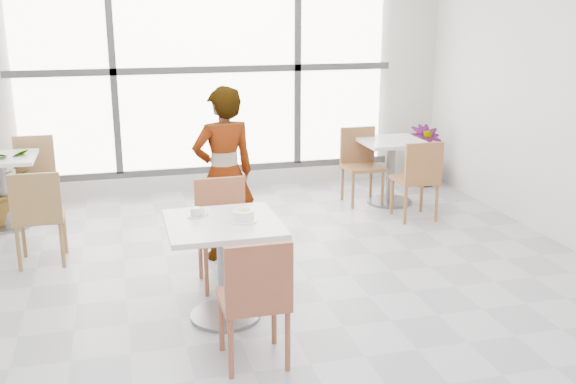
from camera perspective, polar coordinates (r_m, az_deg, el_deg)
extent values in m
plane|color=#9E9EA5|center=(5.15, -0.87, -9.88)|extent=(7.00, 7.00, 0.00)
plane|color=silver|center=(8.12, -6.98, 10.51)|extent=(6.00, 0.00, 6.00)
cube|color=white|center=(8.06, -6.92, 10.47)|extent=(4.40, 0.04, 2.40)
cube|color=#3F3F42|center=(8.03, -6.89, 10.45)|extent=(4.60, 0.05, 0.08)
cube|color=#3F3F42|center=(7.95, -14.88, 10.00)|extent=(0.08, 0.05, 2.40)
cube|color=#3F3F42|center=(8.25, 0.82, 10.70)|extent=(0.08, 0.05, 2.40)
cube|color=#3F3F42|center=(8.23, -6.61, 1.96)|extent=(4.60, 0.05, 0.08)
cube|color=silver|center=(4.73, -5.64, -2.78)|extent=(0.80, 0.80, 0.04)
cylinder|color=slate|center=(4.86, -5.52, -6.97)|extent=(0.10, 0.10, 0.71)
cylinder|color=slate|center=(5.00, -5.41, -10.56)|extent=(0.52, 0.52, 0.03)
cube|color=#9C533A|center=(4.26, -3.04, -9.25)|extent=(0.42, 0.42, 0.04)
cube|color=#9C533A|center=(3.99, -2.52, -7.38)|extent=(0.42, 0.04, 0.42)
cylinder|color=#9C533A|center=(4.55, -1.21, -10.66)|extent=(0.04, 0.04, 0.41)
cylinder|color=#9C533A|center=(4.24, -0.04, -12.76)|extent=(0.04, 0.04, 0.41)
cylinder|color=#9C533A|center=(4.49, -5.77, -11.13)|extent=(0.04, 0.04, 0.41)
cylinder|color=#9C533A|center=(4.17, -4.96, -13.32)|extent=(0.04, 0.04, 0.41)
cube|color=#A25E3B|center=(5.39, -5.50, -3.79)|extent=(0.42, 0.42, 0.04)
cube|color=#A25E3B|center=(5.50, -5.89, -0.88)|extent=(0.42, 0.04, 0.42)
cylinder|color=#A25E3B|center=(5.28, -7.06, -6.87)|extent=(0.04, 0.04, 0.41)
cylinder|color=#A25E3B|center=(5.62, -7.57, -5.50)|extent=(0.04, 0.04, 0.41)
cylinder|color=#A25E3B|center=(5.34, -3.20, -6.53)|extent=(0.04, 0.04, 0.41)
cylinder|color=#A25E3B|center=(5.67, -3.94, -5.19)|extent=(0.04, 0.04, 0.41)
cylinder|color=white|center=(4.71, -3.90, -2.47)|extent=(0.21, 0.21, 0.01)
cylinder|color=white|center=(4.70, -3.91, -1.99)|extent=(0.16, 0.16, 0.07)
torus|color=white|center=(4.69, -3.92, -1.63)|extent=(0.16, 0.16, 0.01)
cylinder|color=beige|center=(4.70, -3.91, -2.01)|extent=(0.14, 0.14, 0.05)
cylinder|color=#F6E19E|center=(4.69, -3.89, -1.63)|extent=(0.03, 0.03, 0.02)
cylinder|color=beige|center=(4.71, -3.97, -1.57)|extent=(0.03, 0.03, 0.01)
cylinder|color=#F0E49B|center=(4.67, -4.02, -1.70)|extent=(0.03, 0.03, 0.02)
cylinder|color=beige|center=(4.69, -3.90, -1.66)|extent=(0.03, 0.03, 0.01)
cylinder|color=#F3E39C|center=(4.70, -4.06, -1.55)|extent=(0.03, 0.03, 0.01)
cylinder|color=#F5E49E|center=(4.68, -3.68, -1.60)|extent=(0.03, 0.03, 0.01)
cylinder|color=#F1E79B|center=(4.69, -3.56, -1.59)|extent=(0.03, 0.03, 0.02)
cylinder|color=#F5EF9E|center=(4.69, -4.12, -1.55)|extent=(0.03, 0.03, 0.02)
cylinder|color=beige|center=(4.70, -4.05, -1.64)|extent=(0.03, 0.03, 0.02)
cylinder|color=beige|center=(4.71, -3.44, -1.48)|extent=(0.03, 0.03, 0.02)
cylinder|color=beige|center=(4.71, -3.91, -1.45)|extent=(0.03, 0.03, 0.02)
cylinder|color=beige|center=(4.70, -3.59, -1.52)|extent=(0.03, 0.03, 0.01)
cylinder|color=#F3E29D|center=(4.69, -4.10, -1.62)|extent=(0.03, 0.03, 0.02)
cylinder|color=silver|center=(4.85, -7.95, -2.08)|extent=(0.13, 0.13, 0.01)
cylinder|color=silver|center=(4.84, -7.97, -1.70)|extent=(0.08, 0.08, 0.06)
torus|color=silver|center=(4.85, -7.46, -1.66)|extent=(0.05, 0.01, 0.05)
cylinder|color=black|center=(4.83, -7.98, -1.43)|extent=(0.07, 0.07, 0.00)
cube|color=#AAABB0|center=(4.84, -7.34, -2.03)|extent=(0.09, 0.05, 0.00)
sphere|color=#AAABB0|center=(4.85, -6.95, -1.93)|extent=(0.02, 0.02, 0.02)
imported|color=black|center=(5.91, -5.56, 1.55)|extent=(0.63, 0.47, 1.57)
cylinder|color=slate|center=(7.43, -23.36, -0.16)|extent=(0.10, 0.10, 0.71)
cylinder|color=slate|center=(7.52, -23.08, -2.65)|extent=(0.52, 0.52, 0.03)
cube|color=silver|center=(7.67, 8.96, 4.31)|extent=(0.70, 0.70, 0.04)
cylinder|color=slate|center=(7.75, 8.85, 1.59)|extent=(0.10, 0.10, 0.71)
cylinder|color=slate|center=(7.84, 8.74, -0.82)|extent=(0.52, 0.52, 0.03)
cube|color=olive|center=(6.25, -20.64, -2.00)|extent=(0.42, 0.42, 0.04)
cube|color=olive|center=(6.00, -21.01, -0.45)|extent=(0.42, 0.04, 0.42)
cylinder|color=olive|center=(6.47, -18.73, -3.32)|extent=(0.04, 0.04, 0.41)
cylinder|color=olive|center=(6.13, -18.92, -4.39)|extent=(0.04, 0.04, 0.41)
cylinder|color=olive|center=(6.51, -21.88, -3.52)|extent=(0.04, 0.04, 0.41)
cylinder|color=olive|center=(6.17, -22.25, -4.60)|extent=(0.04, 0.04, 0.41)
cube|color=#9D764E|center=(7.62, -21.04, 1.05)|extent=(0.42, 0.42, 0.04)
cube|color=#9D764E|center=(7.76, -21.07, 3.04)|extent=(0.42, 0.04, 0.42)
cylinder|color=#9D764E|center=(7.53, -22.36, -1.04)|extent=(0.04, 0.04, 0.41)
cylinder|color=#9D764E|center=(7.87, -22.05, -0.30)|extent=(0.04, 0.04, 0.41)
cylinder|color=#9D764E|center=(7.49, -19.64, -0.85)|extent=(0.04, 0.04, 0.41)
cylinder|color=#9D764E|center=(7.83, -19.45, -0.12)|extent=(0.04, 0.04, 0.41)
cube|color=#925B33|center=(7.22, 10.90, 1.06)|extent=(0.42, 0.42, 0.04)
cube|color=#925B33|center=(7.00, 11.66, 2.50)|extent=(0.42, 0.04, 0.42)
cylinder|color=#925B33|center=(7.51, 11.47, -0.18)|extent=(0.04, 0.04, 0.41)
cylinder|color=#925B33|center=(7.21, 12.71, -0.94)|extent=(0.04, 0.04, 0.41)
cylinder|color=#925B33|center=(7.36, 8.95, -0.38)|extent=(0.04, 0.04, 0.41)
cylinder|color=#925B33|center=(7.05, 10.11, -1.16)|extent=(0.04, 0.04, 0.41)
cube|color=brown|center=(7.68, 6.47, 2.13)|extent=(0.42, 0.42, 0.04)
cube|color=brown|center=(7.81, 6.02, 4.09)|extent=(0.42, 0.04, 0.42)
cylinder|color=brown|center=(7.51, 5.63, 0.07)|extent=(0.04, 0.04, 0.41)
cylinder|color=brown|center=(7.84, 4.72, 0.76)|extent=(0.04, 0.04, 0.41)
cylinder|color=brown|center=(7.64, 8.16, 0.26)|extent=(0.04, 0.04, 0.41)
cylinder|color=brown|center=(7.97, 7.16, 0.93)|extent=(0.04, 0.04, 0.41)
imported|color=#457D3B|center=(8.64, 11.59, 3.11)|extent=(0.43, 0.43, 0.77)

